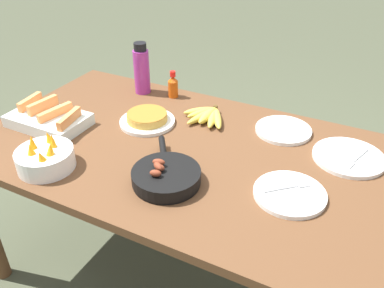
# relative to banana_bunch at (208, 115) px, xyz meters

# --- Properties ---
(ground_plane) EXTENTS (14.00, 14.00, 0.00)m
(ground_plane) POSITION_rel_banana_bunch_xyz_m (0.05, -0.26, -0.74)
(ground_plane) COLOR #474C38
(dining_table) EXTENTS (1.75, 0.96, 0.72)m
(dining_table) POSITION_rel_banana_bunch_xyz_m (0.05, -0.26, -0.10)
(dining_table) COLOR brown
(dining_table) RESTS_ON ground_plane
(banana_bunch) EXTENTS (0.23, 0.20, 0.04)m
(banana_bunch) POSITION_rel_banana_bunch_xyz_m (0.00, 0.00, 0.00)
(banana_bunch) COLOR gold
(banana_bunch) RESTS_ON dining_table
(melon_tray) EXTENTS (0.33, 0.21, 0.10)m
(melon_tray) POSITION_rel_banana_bunch_xyz_m (-0.59, -0.36, 0.01)
(melon_tray) COLOR silver
(melon_tray) RESTS_ON dining_table
(skillet) EXTENTS (0.27, 0.33, 0.08)m
(skillet) POSITION_rel_banana_bunch_xyz_m (0.07, -0.48, 0.01)
(skillet) COLOR black
(skillet) RESTS_ON dining_table
(frittata_plate_center) EXTENTS (0.24, 0.24, 0.05)m
(frittata_plate_center) POSITION_rel_banana_bunch_xyz_m (-0.22, -0.16, 0.00)
(frittata_plate_center) COLOR white
(frittata_plate_center) RESTS_ON dining_table
(empty_plate_near_front) EXTENTS (0.23, 0.23, 0.02)m
(empty_plate_near_front) POSITION_rel_banana_bunch_xyz_m (0.33, 0.04, -0.01)
(empty_plate_near_front) COLOR white
(empty_plate_near_front) RESTS_ON dining_table
(empty_plate_far_left) EXTENTS (0.24, 0.24, 0.02)m
(empty_plate_far_left) POSITION_rel_banana_bunch_xyz_m (0.47, -0.35, -0.01)
(empty_plate_far_left) COLOR white
(empty_plate_far_left) RESTS_ON dining_table
(empty_plate_far_right) EXTENTS (0.27, 0.27, 0.02)m
(empty_plate_far_right) POSITION_rel_banana_bunch_xyz_m (0.61, -0.04, -0.01)
(empty_plate_far_right) COLOR white
(empty_plate_far_right) RESTS_ON dining_table
(fruit_bowl_mango) EXTENTS (0.21, 0.21, 0.13)m
(fruit_bowl_mango) POSITION_rel_banana_bunch_xyz_m (-0.37, -0.60, 0.02)
(fruit_bowl_mango) COLOR white
(fruit_bowl_mango) RESTS_ON dining_table
(water_bottle) EXTENTS (0.08, 0.08, 0.25)m
(water_bottle) POSITION_rel_banana_bunch_xyz_m (-0.41, 0.11, 0.10)
(water_bottle) COLOR #992D89
(water_bottle) RESTS_ON dining_table
(hot_sauce_bottle) EXTENTS (0.05, 0.05, 0.13)m
(hot_sauce_bottle) POSITION_rel_banana_bunch_xyz_m (-0.25, 0.13, 0.04)
(hot_sauce_bottle) COLOR #C64C0F
(hot_sauce_bottle) RESTS_ON dining_table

